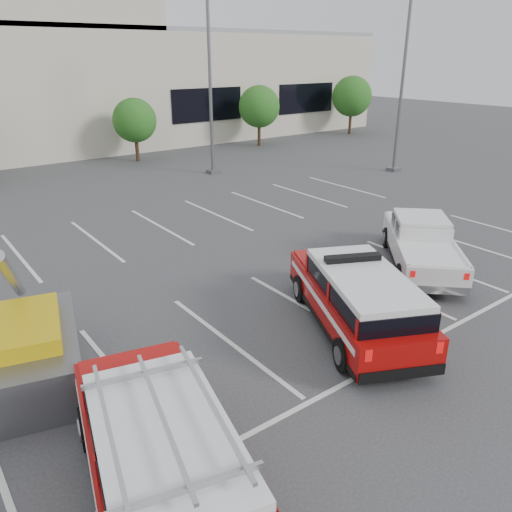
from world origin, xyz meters
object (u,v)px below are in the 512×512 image
at_px(tree_right, 260,108).
at_px(utility_rig, 17,357).
at_px(convention_building, 11,81).
at_px(tree_mid_right, 136,122).
at_px(white_pickup, 421,248).
at_px(ladder_suv, 161,463).
at_px(tree_far_right, 352,98).
at_px(fire_chief_suv, 356,303).
at_px(light_pole_mid, 210,80).
at_px(light_pole_right, 403,80).

height_order(tree_right, utility_rig, tree_right).
bearing_deg(tree_right, convention_building, 146.63).
relative_size(tree_mid_right, white_pickup, 0.79).
distance_m(tree_right, ladder_suv, 33.10).
distance_m(white_pickup, utility_rig, 12.15).
bearing_deg(tree_mid_right, convention_building, 116.57).
bearing_deg(ladder_suv, convention_building, 93.28).
xyz_separation_m(tree_mid_right, tree_far_right, (20.00, 0.00, 0.54)).
xyz_separation_m(fire_chief_suv, utility_rig, (-7.33, 2.71, -0.11)).
bearing_deg(tree_mid_right, tree_far_right, 0.00).
height_order(convention_building, ladder_suv, convention_building).
distance_m(light_pole_mid, fire_chief_suv, 19.22).
distance_m(tree_far_right, light_pole_mid, 19.19).
relative_size(white_pickup, ladder_suv, 0.93).
bearing_deg(light_pole_right, utility_rig, -159.39).
distance_m(convention_building, light_pole_right, 26.99).
bearing_deg(utility_rig, tree_far_right, 47.27).
bearing_deg(convention_building, light_pole_right, -54.11).
distance_m(light_pole_mid, ladder_suv, 23.73).
height_order(ladder_suv, utility_rig, utility_rig).
xyz_separation_m(convention_building, white_pickup, (4.77, -31.74, -4.08)).
bearing_deg(white_pickup, tree_far_right, 91.32).
height_order(convention_building, light_pole_right, convention_building).
height_order(light_pole_right, white_pickup, light_pole_right).
relative_size(convention_building, utility_rig, 14.75).
xyz_separation_m(tree_far_right, ladder_suv, (-31.23, -25.32, -2.24)).
distance_m(tree_right, light_pole_right, 12.32).
relative_size(fire_chief_suv, white_pickup, 1.12).
xyz_separation_m(tree_far_right, white_pickup, (-20.14, -21.93, -2.40)).
xyz_separation_m(fire_chief_suv, ladder_suv, (-6.32, -1.86, 0.04)).
height_order(tree_mid_right, ladder_suv, tree_mid_right).
xyz_separation_m(light_pole_mid, ladder_suv, (-13.14, -19.27, -4.39)).
xyz_separation_m(tree_mid_right, light_pole_right, (10.91, -12.05, 2.68)).
xyz_separation_m(convention_building, fire_chief_suv, (0.00, -33.28, -3.95)).
bearing_deg(convention_building, utility_rig, -103.49).
height_order(tree_far_right, utility_rig, tree_far_right).
bearing_deg(light_pole_right, convention_building, 125.89).
relative_size(ladder_suv, utility_rig, 1.33).
xyz_separation_m(white_pickup, ladder_suv, (-11.08, -3.39, 0.16)).
bearing_deg(tree_mid_right, tree_right, 0.00).
height_order(convention_building, tree_mid_right, convention_building).
distance_m(light_pole_right, white_pickup, 15.51).
relative_size(convention_building, ladder_suv, 11.10).
bearing_deg(tree_far_right, ladder_suv, -140.97).
relative_size(tree_right, ladder_suv, 0.82).
bearing_deg(tree_mid_right, fire_chief_suv, -101.82).
height_order(light_pole_mid, utility_rig, light_pole_mid).
relative_size(tree_far_right, fire_chief_suv, 0.86).
bearing_deg(fire_chief_suv, tree_far_right, 69.21).
bearing_deg(ladder_suv, light_pole_right, 44.41).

